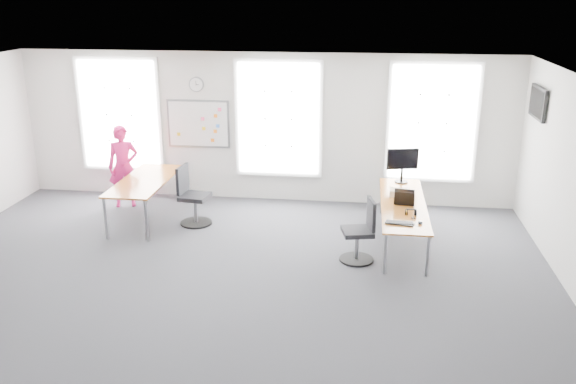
# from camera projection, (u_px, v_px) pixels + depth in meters

# --- Properties ---
(floor) EXTENTS (10.00, 10.00, 0.00)m
(floor) POSITION_uv_depth(u_px,v_px,m) (220.00, 286.00, 8.95)
(floor) COLOR #2C2C31
(floor) RESTS_ON ground
(ceiling) EXTENTS (10.00, 10.00, 0.00)m
(ceiling) POSITION_uv_depth(u_px,v_px,m) (212.00, 81.00, 8.00)
(ceiling) COLOR silver
(ceiling) RESTS_ON ground
(wall_back) EXTENTS (10.00, 0.00, 10.00)m
(wall_back) POSITION_uv_depth(u_px,v_px,m) (264.00, 128.00, 12.24)
(wall_back) COLOR silver
(wall_back) RESTS_ON ground
(wall_front) EXTENTS (10.00, 0.00, 10.00)m
(wall_front) POSITION_uv_depth(u_px,v_px,m) (94.00, 349.00, 4.71)
(wall_front) COLOR silver
(wall_front) RESTS_ON ground
(window_left) EXTENTS (1.60, 0.06, 2.20)m
(window_left) POSITION_uv_depth(u_px,v_px,m) (120.00, 115.00, 12.51)
(window_left) COLOR silver
(window_left) RESTS_ON wall_back
(window_mid) EXTENTS (1.60, 0.06, 2.20)m
(window_mid) POSITION_uv_depth(u_px,v_px,m) (279.00, 119.00, 12.11)
(window_mid) COLOR silver
(window_mid) RESTS_ON wall_back
(window_right) EXTENTS (1.60, 0.06, 2.20)m
(window_right) POSITION_uv_depth(u_px,v_px,m) (432.00, 123.00, 11.75)
(window_right) COLOR silver
(window_right) RESTS_ON wall_back
(desk_right) EXTENTS (0.75, 2.83, 0.69)m
(desk_right) POSITION_uv_depth(u_px,v_px,m) (403.00, 206.00, 10.38)
(desk_right) COLOR #AD6025
(desk_right) RESTS_ON ground
(desk_left) EXTENTS (0.86, 2.14, 0.78)m
(desk_left) POSITION_uv_depth(u_px,v_px,m) (145.00, 183.00, 11.35)
(desk_left) COLOR #AD6025
(desk_left) RESTS_ON ground
(chair_right) EXTENTS (0.56, 0.55, 1.03)m
(chair_right) POSITION_uv_depth(u_px,v_px,m) (361.00, 234.00, 9.67)
(chair_right) COLOR black
(chair_right) RESTS_ON ground
(chair_left) EXTENTS (0.59, 0.59, 1.10)m
(chair_left) POSITION_uv_depth(u_px,v_px,m) (192.00, 199.00, 11.21)
(chair_left) COLOR black
(chair_left) RESTS_ON ground
(person) EXTENTS (0.69, 0.57, 1.63)m
(person) POSITION_uv_depth(u_px,v_px,m) (123.00, 166.00, 12.05)
(person) COLOR #C7195E
(person) RESTS_ON ground
(whiteboard) EXTENTS (1.20, 0.03, 0.90)m
(whiteboard) POSITION_uv_depth(u_px,v_px,m) (198.00, 124.00, 12.36)
(whiteboard) COLOR white
(whiteboard) RESTS_ON wall_back
(wall_clock) EXTENTS (0.30, 0.04, 0.30)m
(wall_clock) POSITION_uv_depth(u_px,v_px,m) (196.00, 84.00, 12.11)
(wall_clock) COLOR gray
(wall_clock) RESTS_ON wall_back
(tv) EXTENTS (0.06, 0.90, 0.55)m
(tv) POSITION_uv_depth(u_px,v_px,m) (538.00, 103.00, 10.44)
(tv) COLOR black
(tv) RESTS_ON wall_right
(keyboard) EXTENTS (0.46, 0.25, 0.02)m
(keyboard) POSITION_uv_depth(u_px,v_px,m) (400.00, 223.00, 9.44)
(keyboard) COLOR black
(keyboard) RESTS_ON desk_right
(mouse) EXTENTS (0.11, 0.14, 0.04)m
(mouse) POSITION_uv_depth(u_px,v_px,m) (420.00, 223.00, 9.43)
(mouse) COLOR black
(mouse) RESTS_ON desk_right
(lens_cap) EXTENTS (0.07, 0.07, 0.01)m
(lens_cap) POSITION_uv_depth(u_px,v_px,m) (413.00, 218.00, 9.67)
(lens_cap) COLOR black
(lens_cap) RESTS_ON desk_right
(headphones) EXTENTS (0.19, 0.10, 0.11)m
(headphones) POSITION_uv_depth(u_px,v_px,m) (410.00, 212.00, 9.79)
(headphones) COLOR black
(headphones) RESTS_ON desk_right
(laptop_sleeve) EXTENTS (0.34, 0.22, 0.27)m
(laptop_sleeve) POSITION_uv_depth(u_px,v_px,m) (404.00, 198.00, 10.20)
(laptop_sleeve) COLOR black
(laptop_sleeve) RESTS_ON desk_right
(paper_stack) EXTENTS (0.35, 0.27, 0.11)m
(paper_stack) POSITION_uv_depth(u_px,v_px,m) (399.00, 193.00, 10.71)
(paper_stack) COLOR beige
(paper_stack) RESTS_ON desk_right
(monitor) EXTENTS (0.59, 0.24, 0.66)m
(monitor) POSITION_uv_depth(u_px,v_px,m) (402.00, 162.00, 11.35)
(monitor) COLOR black
(monitor) RESTS_ON desk_right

